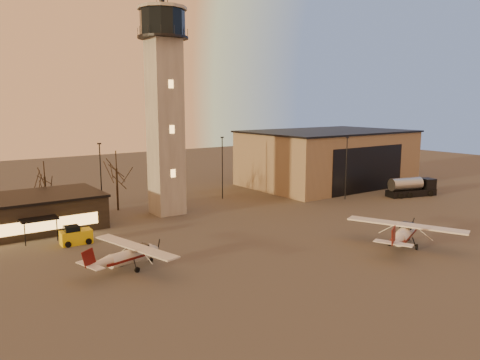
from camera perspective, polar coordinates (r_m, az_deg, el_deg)
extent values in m
plane|color=#3A3836|center=(43.90, 9.42, -11.50)|extent=(220.00, 220.00, 0.00)
cube|color=gray|center=(65.80, -9.09, 6.20)|extent=(4.00, 4.00, 24.00)
cylinder|color=black|center=(66.25, -9.38, 16.75)|extent=(6.80, 6.80, 0.30)
cylinder|color=black|center=(66.51, -9.42, 18.33)|extent=(6.00, 6.00, 3.40)
cylinder|color=gray|center=(66.84, -9.47, 19.94)|extent=(6.60, 6.60, 0.40)
cube|color=#957D61|center=(91.16, 10.56, 2.62)|extent=(30.00, 20.00, 10.00)
cube|color=black|center=(90.71, 10.66, 5.85)|extent=(30.60, 20.60, 0.30)
cube|color=black|center=(84.70, 15.41, 1.24)|extent=(18.00, 0.10, 8.00)
cube|color=black|center=(57.49, -23.32, -4.41)|extent=(4.00, 2.00, 0.20)
cylinder|color=black|center=(67.18, -16.58, -0.02)|extent=(0.16, 0.16, 10.00)
cube|color=black|center=(66.57, -16.79, 4.27)|extent=(0.50, 0.25, 0.18)
cylinder|color=black|center=(75.89, -2.17, 1.42)|extent=(0.16, 0.16, 10.00)
cube|color=black|center=(75.35, -2.19, 5.22)|extent=(0.50, 0.25, 0.18)
cylinder|color=black|center=(77.25, 12.81, 1.33)|extent=(0.16, 0.16, 10.00)
cube|color=black|center=(76.72, 12.95, 5.07)|extent=(0.50, 0.25, 0.18)
cylinder|color=black|center=(71.71, -22.60, -1.71)|extent=(0.28, 0.28, 5.25)
cylinder|color=black|center=(70.35, -14.73, -1.11)|extent=(0.28, 0.28, 6.16)
cylinder|color=black|center=(75.79, -8.89, -0.62)|extent=(0.28, 0.28, 4.97)
cylinder|color=silver|center=(54.25, 19.38, -6.23)|extent=(5.44, 3.47, 1.49)
cone|color=silver|center=(57.20, 20.03, -5.47)|extent=(1.51, 1.72, 1.42)
cone|color=silver|center=(50.52, 18.46, -7.13)|extent=(3.03, 2.25, 1.26)
cube|color=black|center=(55.21, 19.66, -5.43)|extent=(2.06, 1.79, 0.80)
cube|color=#55130C|center=(54.05, 19.32, -6.35)|extent=(6.30, 3.88, 0.25)
cube|color=silver|center=(54.57, 19.55, -5.18)|extent=(6.60, 12.28, 0.16)
cube|color=silver|center=(49.52, 18.19, -7.31)|extent=(2.45, 3.89, 0.09)
cube|color=#55130C|center=(49.19, 18.21, -6.45)|extent=(1.50, 0.72, 1.95)
cylinder|color=beige|center=(45.95, -13.13, -8.99)|extent=(4.82, 2.39, 1.31)
cone|color=beige|center=(47.52, -10.46, -8.28)|extent=(1.18, 1.43, 1.25)
cone|color=beige|center=(44.10, -16.77, -9.74)|extent=(2.62, 1.66, 1.11)
cube|color=black|center=(46.38, -12.14, -8.19)|extent=(1.72, 1.39, 0.71)
cube|color=#500E0B|center=(45.86, -13.33, -9.11)|extent=(5.61, 2.62, 0.22)
cube|color=beige|center=(46.00, -12.65, -7.93)|extent=(4.14, 11.13, 0.14)
cube|color=beige|center=(43.62, -17.80, -9.87)|extent=(1.68, 3.45, 0.08)
cube|color=#500E0B|center=(43.35, -17.96, -9.01)|extent=(1.38, 0.42, 1.71)
cube|color=black|center=(83.85, 20.12, -1.47)|extent=(8.93, 4.73, 1.11)
cube|color=black|center=(85.68, 21.85, -0.42)|extent=(2.59, 2.80, 1.82)
cube|color=black|center=(86.10, 22.22, -0.19)|extent=(0.63, 1.87, 1.01)
cylinder|color=#A6A7AB|center=(82.82, 19.53, -0.46)|extent=(6.03, 3.62, 2.12)
cube|color=yellow|center=(55.57, -19.34, -6.57)|extent=(3.40, 1.94, 1.55)
cube|color=black|center=(55.25, -19.83, -5.74)|extent=(1.62, 1.62, 0.88)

